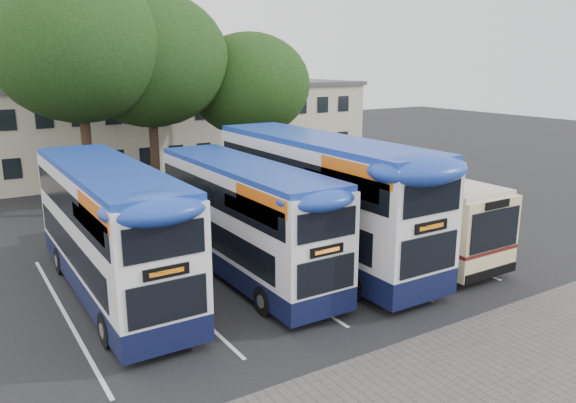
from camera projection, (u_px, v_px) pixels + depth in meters
The scene contains 12 objects.
ground at pixel (426, 295), 19.11m from camera, with size 120.00×120.00×0.00m, color black.
paving_strip at pixel (516, 381), 13.96m from camera, with size 40.00×6.00×0.01m, color #595654.
bay_lines at pixel (259, 271), 21.28m from camera, with size 14.12×11.00×0.01m.
depot_building at pixel (155, 127), 40.52m from camera, with size 32.40×8.40×6.20m.
lamp_post at pixel (276, 102), 37.37m from camera, with size 0.25×1.05×9.06m.
tree_left at pixel (78, 48), 27.22m from camera, with size 8.51×8.51×11.98m.
tree_mid at pixel (149, 60), 30.15m from camera, with size 8.52×8.52×11.46m.
tree_right at pixel (250, 85), 33.36m from camera, with size 7.21×7.21×9.45m.
bus_dd_left at pixel (109, 225), 18.58m from camera, with size 2.59×10.69×4.45m.
bus_dd_mid at pixel (244, 215), 20.36m from camera, with size 2.46×10.13×4.22m.
bus_dd_right at pixel (319, 193), 21.98m from camera, with size 2.86×11.78×4.91m.
bus_single at pixel (385, 202), 24.02m from camera, with size 2.81×11.06×3.30m.
Camera 1 is at (-13.44, -12.53, 7.73)m, focal length 35.00 mm.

